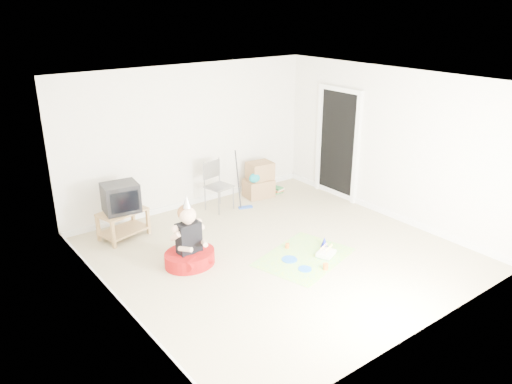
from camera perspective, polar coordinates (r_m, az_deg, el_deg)
ground at (r=7.69m, az=2.41°, el=-6.97°), size 5.00×5.00×0.00m
doorway_recess at (r=9.72m, az=9.36°, el=5.32°), size 0.02×0.90×2.05m
tv_stand at (r=8.34m, az=-14.93°, el=-3.30°), size 0.82×0.62×0.46m
crt_tv at (r=8.18m, az=-15.20°, el=-0.61°), size 0.59×0.51×0.46m
folding_chair at (r=9.10m, az=-4.25°, el=0.63°), size 0.49×0.47×0.92m
cardboard_boxes at (r=9.74m, az=0.34°, el=1.34°), size 0.60×0.49×0.68m
floor_mop at (r=9.20m, az=-1.22°, el=-0.31°), size 0.28×0.34×1.05m
book_pile at (r=10.06m, az=2.31°, el=0.30°), size 0.22×0.28×0.12m
seated_woman at (r=7.32m, az=-7.62°, el=-6.57°), size 0.77×0.77×1.09m
party_mat at (r=7.60m, az=5.51°, el=-7.41°), size 1.64×1.37×0.01m
birthday_cake at (r=7.65m, az=8.01°, el=-7.01°), size 0.34×0.31×0.14m
blue_plate_near at (r=7.49m, az=3.84°, el=-7.69°), size 0.28×0.28×0.01m
blue_plate_far at (r=7.27m, az=5.61°, el=-8.74°), size 0.21×0.21×0.01m
orange_cup_near at (r=7.82m, az=3.59°, el=-6.15°), size 0.07×0.07×0.07m
orange_cup_far at (r=7.28m, az=7.95°, el=-8.44°), size 0.10×0.10×0.09m
blue_party_hat at (r=7.87m, az=7.82°, el=-5.70°), size 0.17×0.17×0.18m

